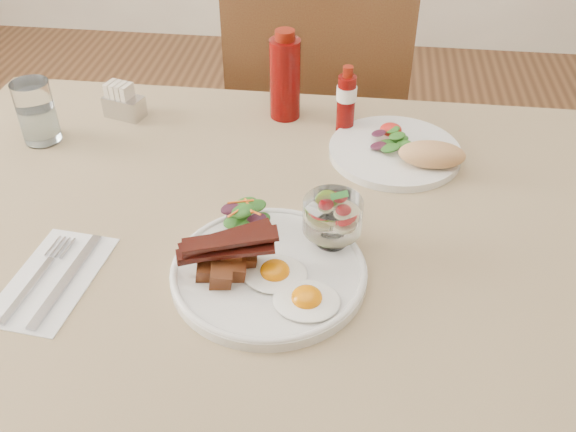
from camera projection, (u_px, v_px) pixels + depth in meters
The scene contains 13 objects.
table at pixel (285, 265), 1.07m from camera, with size 1.33×0.88×0.75m.
chair_far at pixel (318, 133), 1.67m from camera, with size 0.42×0.42×0.93m.
main_plate at pixel (269, 273), 0.91m from camera, with size 0.28×0.28×0.02m, color white.
fried_eggs at pixel (290, 286), 0.87m from camera, with size 0.15×0.14×0.03m.
bacon_potato_pile at pixel (226, 256), 0.89m from camera, with size 0.14×0.09×0.06m.
side_salad at pixel (245, 217), 0.97m from camera, with size 0.08×0.08×0.04m.
fruit_cup at pixel (333, 216), 0.93m from camera, with size 0.09×0.09×0.09m.
second_plate at pixel (403, 151), 1.15m from camera, with size 0.24×0.24×0.06m.
ketchup_bottle at pixel (285, 77), 1.24m from camera, with size 0.07×0.07×0.18m.
hot_sauce_bottle at pixel (346, 101), 1.20m from camera, with size 0.04×0.04×0.13m.
sugar_caddy at pixel (123, 103), 1.27m from camera, with size 0.09×0.06×0.07m.
water_glass at pixel (37, 116), 1.18m from camera, with size 0.07×0.07×0.12m.
napkin_cutlery at pixel (53, 279), 0.91m from camera, with size 0.13×0.21×0.01m.
Camera 1 is at (0.10, -0.78, 1.39)m, focal length 40.00 mm.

